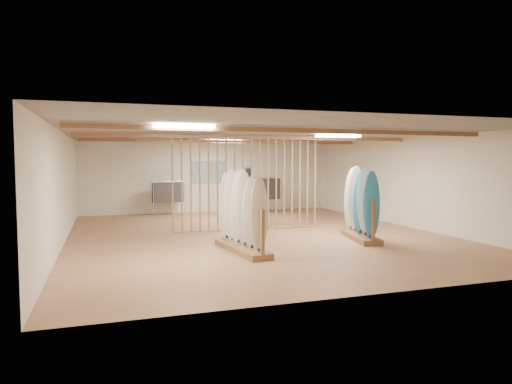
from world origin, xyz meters
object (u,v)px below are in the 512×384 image
object	(u,v)px
rack_right	(361,216)
clothing_rack_b	(265,189)
rack_left	(242,225)
shopper_a	(246,190)
clothing_rack_a	(168,192)
shopper_b	(248,189)

from	to	relation	value
rack_right	clothing_rack_b	world-z (taller)	rack_right
rack_left	shopper_a	xyz separation A→B (m)	(1.65, 5.01, 0.44)
clothing_rack_b	shopper_a	xyz separation A→B (m)	(-1.43, -2.08, 0.11)
clothing_rack_a	shopper_b	distance (m)	3.03
rack_right	shopper_b	bearing A→B (deg)	113.51
clothing_rack_a	clothing_rack_b	distance (m)	3.79
clothing_rack_a	shopper_a	xyz separation A→B (m)	(2.32, -2.57, 0.19)
clothing_rack_b	shopper_a	bearing A→B (deg)	-143.10
rack_left	shopper_a	size ratio (longest dim) A/B	1.08
shopper_b	rack_left	bearing A→B (deg)	-94.94
shopper_b	shopper_a	bearing A→B (deg)	-95.56
clothing_rack_b	shopper_b	world-z (taller)	shopper_b
rack_right	shopper_b	size ratio (longest dim) A/B	1.02
clothing_rack_a	shopper_b	xyz separation A→B (m)	(2.87, -0.97, 0.12)
shopper_a	shopper_b	xyz separation A→B (m)	(0.55, 1.61, -0.07)
clothing_rack_a	shopper_b	world-z (taller)	shopper_b
clothing_rack_b	rack_right	bearing A→B (deg)	-105.45
clothing_rack_b	shopper_b	xyz separation A→B (m)	(-0.88, -0.47, 0.03)
shopper_b	clothing_rack_b	bearing A→B (deg)	41.66
rack_right	clothing_rack_a	bearing A→B (deg)	132.35
rack_left	clothing_rack_b	distance (m)	7.73
rack_left	clothing_rack_b	bearing A→B (deg)	59.59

